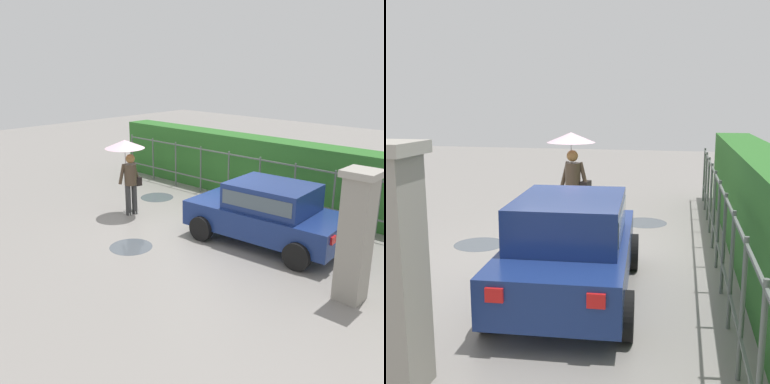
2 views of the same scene
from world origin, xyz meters
TOP-DOWN VIEW (x-y plane):
  - ground_plane at (0.00, 0.00)m, footprint 40.00×40.00m
  - car at (1.87, 0.44)m, footprint 3.83×2.07m
  - pedestrian at (-2.15, -0.45)m, footprint 1.08×1.08m
  - gate_pillar at (4.43, -0.69)m, footprint 0.60×0.60m
  - fence_section at (0.15, 2.56)m, footprint 11.58×0.05m
  - hedge_row at (0.15, 3.31)m, footprint 12.53×0.90m
  - puddle_near at (-0.30, -1.91)m, footprint 1.00×1.00m
  - puddle_far at (-2.73, 1.14)m, footprint 1.03×1.03m

SIDE VIEW (x-z plane):
  - ground_plane at x=0.00m, z-range 0.00..0.00m
  - puddle_near at x=-0.30m, z-range 0.00..0.00m
  - puddle_far at x=-2.73m, z-range 0.00..0.00m
  - car at x=1.87m, z-range 0.06..1.54m
  - fence_section at x=0.15m, z-range 0.07..1.57m
  - hedge_row at x=0.15m, z-range 0.00..1.90m
  - gate_pillar at x=4.43m, z-range 0.03..2.45m
  - pedestrian at x=-2.15m, z-range 0.57..2.67m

